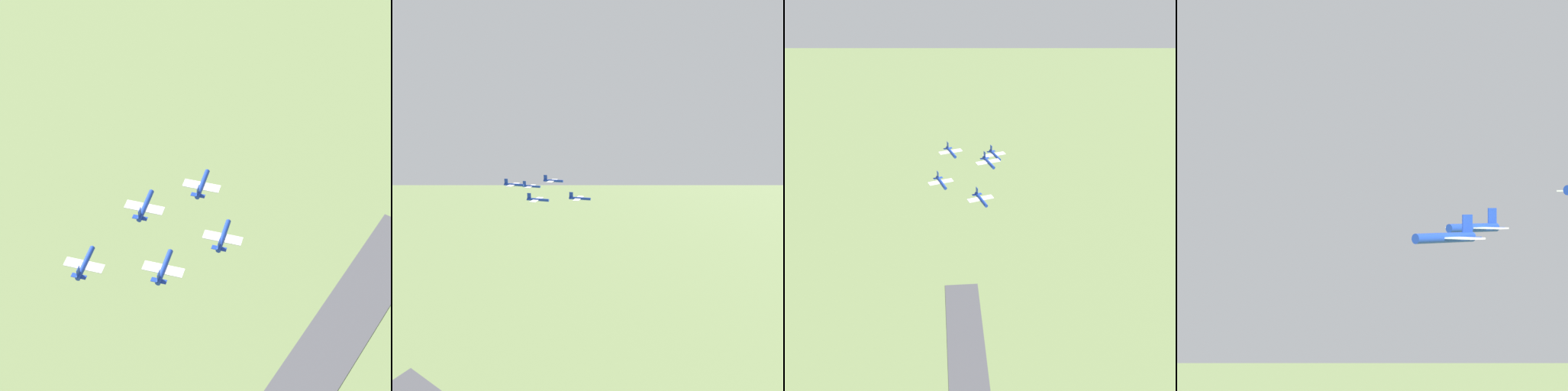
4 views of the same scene
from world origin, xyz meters
The scene contains 5 objects.
jet_0 centered at (-45.93, -32.70, 168.96)m, with size 7.92×8.15×2.74m.
jet_1 centered at (-49.13, -47.81, 173.62)m, with size 7.92×8.15×2.74m.
jet_2 centered at (-34.27, -42.84, 169.55)m, with size 7.92×8.15×2.74m.
jet_3 centered at (-52.34, -62.93, 169.11)m, with size 7.92×8.15×2.74m.
jet_4 centered at (-37.48, -57.96, 172.83)m, with size 7.92×8.15×2.74m.
Camera 1 is at (28.67, -145.70, 301.03)m, focal length 85.00 mm.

